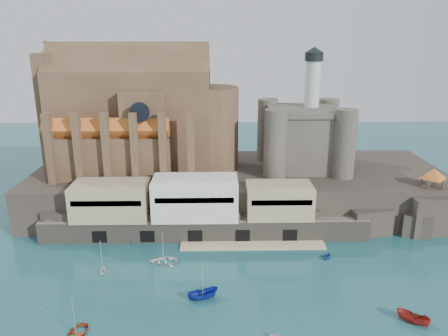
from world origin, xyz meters
The scene contains 13 objects.
ground centered at (0.00, 0.00, 0.00)m, with size 300.00×300.00×0.00m, color #18494F.
promontory centered at (-0.19, 39.37, 4.92)m, with size 100.00×36.00×10.00m.
quay centered at (-10.19, 23.07, 6.07)m, with size 70.00×12.00×13.05m.
church centered at (-24.13, 41.85, 22.13)m, with size 47.00×25.93×30.51m.
castle_keep centered at (16.08, 41.08, 18.31)m, with size 21.20×21.20×29.30m.
rock_outcrop centered at (42.00, 25.84, 4.02)m, with size 14.50×10.50×8.70m.
pavilion centered at (42.00, 26.00, 12.73)m, with size 6.40×6.40×5.40m.
boat_0 centered at (-26.13, -9.82, 0.00)m, with size 3.71×1.08×5.20m, color #9E2807.
boat_2 centered at (-7.85, -0.70, 0.00)m, with size 1.98×2.03×5.25m, color navy.
boat_4 centered at (-26.60, 7.95, 0.00)m, with size 2.42×1.48×2.81m, color white.
boat_5 centered at (24.40, -7.63, 0.00)m, with size 1.90×1.95×5.06m, color maroon.
boat_6 centered at (-15.78, 11.51, 0.00)m, with size 4.07×1.18×5.70m, color white.
boat_7 centered at (16.17, 12.69, 0.00)m, with size 2.46×1.50×2.85m, color #23469D.
Camera 1 is at (-5.48, -63.81, 42.31)m, focal length 35.00 mm.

